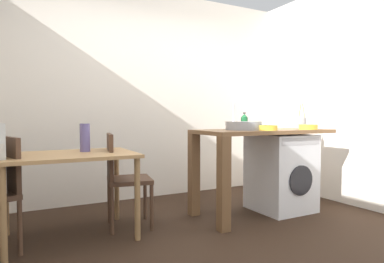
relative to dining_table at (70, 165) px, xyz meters
name	(u,v)px	position (x,y,z in m)	size (l,w,h in m)	color
ground_plane	(207,241)	(1.02, -0.63, -0.64)	(5.46, 5.46, 0.00)	black
wall_back	(139,94)	(1.02, 1.12, 0.71)	(4.60, 0.10, 2.70)	silver
wall_counter_side	(370,91)	(3.17, -0.63, 0.71)	(0.10, 3.80, 2.70)	silver
dining_table	(70,165)	(0.00, 0.00, 0.00)	(1.10, 0.76, 0.74)	tan
chair_opposite	(122,174)	(0.48, 0.06, -0.14)	(0.46, 0.46, 0.90)	#4C3323
kitchen_counter	(247,145)	(1.77, -0.20, 0.12)	(1.50, 0.68, 0.92)	brown
washing_machine	(281,172)	(2.24, -0.20, -0.21)	(0.60, 0.61, 0.86)	silver
sink_basin	(243,126)	(1.71, -0.20, 0.32)	(0.38, 0.38, 0.09)	#9EA0A5
tap	(234,117)	(1.71, -0.02, 0.42)	(0.02, 0.02, 0.28)	#B2B2B7
bottle_tall_green	(244,122)	(1.88, 0.01, 0.36)	(0.08, 0.08, 0.19)	#19592D
mixing_bowl	(268,127)	(1.87, -0.40, 0.31)	(0.19, 0.19, 0.05)	gold
utensil_crock	(301,123)	(2.61, -0.15, 0.35)	(0.11, 0.11, 0.30)	gray
colander	(308,127)	(2.43, -0.42, 0.31)	(0.20, 0.20, 0.06)	gold
vase	(85,138)	(0.15, 0.10, 0.22)	(0.09, 0.09, 0.26)	slate
scissors	(265,130)	(1.93, -0.30, 0.28)	(0.15, 0.06, 0.01)	#B2B2B7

